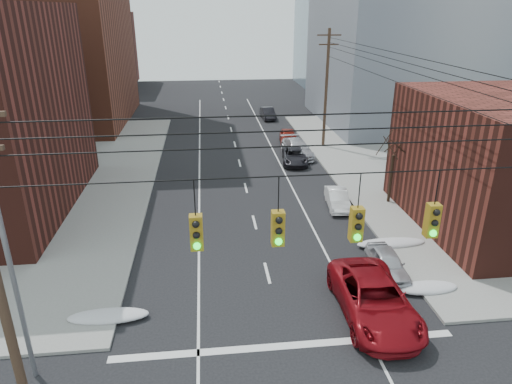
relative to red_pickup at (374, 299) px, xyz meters
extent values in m
cube|color=#451B14|center=(-30.15, 66.00, 5.13)|extent=(22.00, 18.00, 12.00)
cube|color=gray|center=(17.85, 36.00, 11.63)|extent=(22.00, 20.00, 25.00)
cube|color=gray|center=(19.85, 62.00, 10.13)|extent=(20.00, 18.00, 22.00)
cylinder|color=#473323|center=(-12.65, -5.00, 4.63)|extent=(0.28, 0.28, 11.00)
cylinder|color=#473323|center=(4.35, 26.00, 4.63)|extent=(0.28, 0.28, 11.00)
cube|color=#473323|center=(4.35, 26.00, 9.53)|extent=(2.20, 0.12, 0.12)
cube|color=#473323|center=(4.35, 26.00, 8.73)|extent=(1.80, 0.12, 0.12)
cylinder|color=black|center=(-4.15, -5.00, 7.73)|extent=(17.00, 0.04, 0.04)
cylinder|color=black|center=(-7.35, -5.00, 7.23)|extent=(0.03, 0.03, 1.00)
cube|color=olive|center=(-7.35, -5.00, 6.23)|extent=(0.35, 0.30, 1.00)
sphere|color=black|center=(-7.35, -5.17, 6.55)|extent=(0.20, 0.20, 0.20)
sphere|color=black|center=(-7.35, -5.17, 6.23)|extent=(0.20, 0.20, 0.20)
sphere|color=#0CE526|center=(-7.35, -5.17, 5.91)|extent=(0.20, 0.20, 0.20)
cylinder|color=black|center=(-5.15, -5.00, 7.23)|extent=(0.03, 0.03, 1.00)
cube|color=olive|center=(-5.15, -5.00, 6.23)|extent=(0.35, 0.30, 1.00)
sphere|color=black|center=(-5.15, -5.17, 6.55)|extent=(0.20, 0.20, 0.20)
sphere|color=black|center=(-5.15, -5.17, 6.23)|extent=(0.20, 0.20, 0.20)
sphere|color=#0CE526|center=(-5.15, -5.17, 5.91)|extent=(0.20, 0.20, 0.20)
cylinder|color=black|center=(-2.95, -5.00, 7.23)|extent=(0.03, 0.03, 1.00)
cube|color=olive|center=(-2.95, -5.00, 6.23)|extent=(0.35, 0.30, 1.00)
sphere|color=black|center=(-2.95, -5.17, 6.55)|extent=(0.20, 0.20, 0.20)
sphere|color=black|center=(-2.95, -5.17, 6.23)|extent=(0.20, 0.20, 0.20)
sphere|color=#0CE526|center=(-2.95, -5.17, 5.91)|extent=(0.20, 0.20, 0.20)
cylinder|color=black|center=(-0.75, -5.00, 7.23)|extent=(0.03, 0.03, 1.00)
cube|color=olive|center=(-0.75, -5.00, 6.23)|extent=(0.35, 0.30, 1.00)
sphere|color=black|center=(-0.75, -5.17, 6.55)|extent=(0.20, 0.20, 0.20)
sphere|color=black|center=(-0.75, -5.17, 6.23)|extent=(0.20, 0.20, 0.20)
sphere|color=#0CE526|center=(-0.75, -5.17, 5.91)|extent=(0.20, 0.20, 0.20)
cylinder|color=gray|center=(-13.65, -2.00, 3.63)|extent=(0.18, 0.18, 9.00)
cylinder|color=black|center=(5.45, 12.00, 0.88)|extent=(0.20, 0.20, 3.50)
cylinder|color=black|center=(5.83, 12.12, 3.20)|extent=(0.27, 0.82, 1.19)
cylinder|color=black|center=(5.67, 12.57, 3.29)|extent=(1.17, 0.54, 1.38)
cylinder|color=black|center=(5.02, 12.74, 3.32)|extent=(1.44, 1.00, 1.48)
cylinder|color=black|center=(5.05, 12.06, 3.20)|extent=(0.17, 0.84, 1.19)
cylinder|color=black|center=(5.00, 11.58, 3.29)|extent=(0.82, 0.99, 1.40)
cylinder|color=black|center=(5.51, 11.15, 3.32)|extent=(1.74, 0.21, 1.43)
cylinder|color=black|center=(5.78, 11.77, 3.20)|extent=(0.48, 0.73, 1.20)
ellipsoid|color=silver|center=(-11.55, 1.00, -0.66)|extent=(3.50, 1.08, 0.42)
ellipsoid|color=silver|center=(3.25, 1.50, -0.66)|extent=(3.00, 1.08, 0.42)
ellipsoid|color=silver|center=(3.25, 6.00, -0.66)|extent=(4.00, 1.08, 0.42)
imported|color=maroon|center=(0.00, 0.00, 0.00)|extent=(3.00, 6.32, 1.74)
imported|color=silver|center=(1.89, 3.26, -0.24)|extent=(1.61, 3.73, 1.25)
imported|color=white|center=(1.72, 11.75, -0.26)|extent=(1.67, 3.81, 1.22)
imported|color=black|center=(0.65, 21.46, -0.24)|extent=(2.66, 4.75, 1.25)
imported|color=silver|center=(1.22, 23.35, -0.12)|extent=(2.60, 5.35, 1.50)
imported|color=maroon|center=(1.18, 27.64, -0.17)|extent=(2.16, 4.31, 1.41)
imported|color=black|center=(0.65, 38.79, -0.19)|extent=(1.61, 4.17, 1.35)
imported|color=white|center=(-18.39, 14.57, -0.04)|extent=(4.34, 2.91, 1.35)
imported|color=#A3A3A7|center=(-19.10, 16.28, -0.05)|extent=(5.32, 3.64, 1.35)
camera|label=1|loc=(-6.99, -15.97, 11.79)|focal=32.00mm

